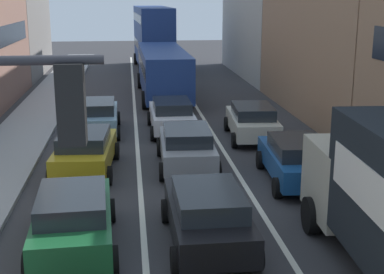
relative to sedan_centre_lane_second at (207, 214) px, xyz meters
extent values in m
cube|color=#989898|center=(-6.57, 12.48, -0.73)|extent=(2.60, 64.00, 0.14)
cube|color=silver|center=(-1.57, 12.48, -0.79)|extent=(0.16, 60.00, 0.01)
cube|color=silver|center=(1.83, 12.48, -0.79)|extent=(0.16, 60.00, 0.01)
cube|color=black|center=(-8.35, 19.98, 3.09)|extent=(0.02, 8.80, 1.10)
cube|color=black|center=(-2.42, -6.86, 4.15)|extent=(0.28, 0.28, 0.84)
sphere|color=red|center=(-2.42, -6.71, 4.41)|extent=(0.18, 0.18, 0.18)
sphere|color=#F2A519|center=(-2.42, -6.71, 4.15)|extent=(0.18, 0.18, 0.18)
sphere|color=green|center=(-2.42, -6.71, 3.89)|extent=(0.18, 0.18, 0.18)
cube|color=#B7B29E|center=(3.97, 0.25, 0.63)|extent=(2.52, 2.52, 1.90)
cube|color=black|center=(4.03, 1.46, 1.01)|extent=(2.01, 0.13, 0.70)
cube|color=white|center=(2.57, -3.44, 1.66)|extent=(0.25, 4.48, 0.90)
cylinder|color=black|center=(2.78, 0.39, -0.32)|extent=(0.35, 0.97, 0.96)
cube|color=black|center=(0.00, 0.05, -0.13)|extent=(1.83, 4.31, 0.70)
cube|color=#1E2328|center=(0.00, -0.15, 0.43)|extent=(1.60, 2.42, 0.52)
cylinder|color=black|center=(-0.93, 1.51, -0.48)|extent=(0.22, 0.64, 0.64)
cylinder|color=black|center=(0.91, 1.52, -0.48)|extent=(0.22, 0.64, 0.64)
cylinder|color=black|center=(-0.91, -1.42, -0.48)|extent=(0.22, 0.64, 0.64)
cylinder|color=black|center=(0.93, -1.40, -0.48)|extent=(0.22, 0.64, 0.64)
cube|color=#19592D|center=(-3.26, 0.21, -0.13)|extent=(2.00, 4.38, 0.70)
cube|color=#1E2328|center=(-3.26, 0.01, 0.43)|extent=(1.69, 2.48, 0.52)
cylinder|color=black|center=(-4.25, 1.63, -0.48)|extent=(0.25, 0.65, 0.64)
cylinder|color=black|center=(-2.41, 1.71, -0.48)|extent=(0.25, 0.65, 0.64)
cylinder|color=black|center=(-4.12, -1.30, -0.48)|extent=(0.25, 0.65, 0.64)
cylinder|color=black|center=(-2.28, -1.21, -0.48)|extent=(0.25, 0.65, 0.64)
cube|color=gray|center=(0.15, 6.35, -0.13)|extent=(1.92, 4.35, 0.70)
cube|color=#1E2328|center=(0.15, 6.15, 0.43)|extent=(1.65, 2.45, 0.52)
cylinder|color=black|center=(-0.73, 7.84, -0.48)|extent=(0.24, 0.65, 0.64)
cylinder|color=black|center=(1.11, 7.78, -0.48)|extent=(0.24, 0.65, 0.64)
cylinder|color=black|center=(-0.81, 4.91, -0.48)|extent=(0.24, 0.65, 0.64)
cylinder|color=black|center=(1.03, 4.86, -0.48)|extent=(0.24, 0.65, 0.64)
cube|color=#B29319|center=(-3.40, 6.23, -0.13)|extent=(2.08, 4.41, 0.70)
cube|color=#1E2328|center=(-3.42, 6.03, 0.43)|extent=(1.74, 2.51, 0.52)
cylinder|color=black|center=(-4.22, 7.75, -0.48)|extent=(0.26, 0.65, 0.64)
cylinder|color=black|center=(-2.39, 7.63, -0.48)|extent=(0.26, 0.65, 0.64)
cylinder|color=black|center=(-4.42, 4.84, -0.48)|extent=(0.26, 0.65, 0.64)
cylinder|color=black|center=(-2.58, 4.71, -0.48)|extent=(0.26, 0.65, 0.64)
cube|color=silver|center=(0.03, 11.63, -0.13)|extent=(1.82, 4.31, 0.70)
cube|color=#1E2328|center=(0.03, 11.43, 0.43)|extent=(1.60, 2.42, 0.52)
cylinder|color=black|center=(-0.90, 13.08, -0.48)|extent=(0.22, 0.64, 0.64)
cylinder|color=black|center=(0.94, 13.09, -0.48)|extent=(0.22, 0.64, 0.64)
cylinder|color=black|center=(-0.88, 10.16, -0.48)|extent=(0.22, 0.64, 0.64)
cylinder|color=black|center=(0.96, 10.17, -0.48)|extent=(0.22, 0.64, 0.64)
cube|color=#759EB7|center=(-3.31, 11.85, -0.13)|extent=(1.85, 4.32, 0.70)
cube|color=#1E2328|center=(-3.30, 11.65, 0.43)|extent=(1.61, 2.43, 0.52)
cylinder|color=black|center=(-4.24, 13.30, -0.48)|extent=(0.23, 0.64, 0.64)
cylinder|color=black|center=(-2.40, 13.32, -0.48)|extent=(0.23, 0.64, 0.64)
cylinder|color=black|center=(-4.21, 10.38, -0.48)|extent=(0.23, 0.64, 0.64)
cylinder|color=black|center=(-2.37, 10.40, -0.48)|extent=(0.23, 0.64, 0.64)
cube|color=#194C8C|center=(3.58, 4.37, -0.13)|extent=(2.05, 4.40, 0.70)
cube|color=#1E2328|center=(3.57, 4.17, 0.43)|extent=(1.72, 2.50, 0.52)
cylinder|color=black|center=(2.74, 5.88, -0.48)|extent=(0.26, 0.65, 0.64)
cylinder|color=black|center=(4.58, 5.77, -0.48)|extent=(0.26, 0.65, 0.64)
cylinder|color=black|center=(2.57, 2.96, -0.48)|extent=(0.26, 0.65, 0.64)
cylinder|color=black|center=(4.41, 2.85, -0.48)|extent=(0.26, 0.65, 0.64)
cube|color=beige|center=(3.37, 10.06, -0.13)|extent=(2.09, 4.41, 0.70)
cube|color=#1E2328|center=(3.36, 9.86, 0.43)|extent=(1.74, 2.51, 0.52)
cylinder|color=black|center=(2.55, 11.58, -0.48)|extent=(0.26, 0.65, 0.64)
cylinder|color=black|center=(4.39, 11.46, -0.48)|extent=(0.26, 0.65, 0.64)
cylinder|color=black|center=(2.35, 8.66, -0.48)|extent=(0.26, 0.65, 0.64)
cylinder|color=black|center=(4.19, 8.54, -0.48)|extent=(0.26, 0.65, 0.64)
cube|color=navy|center=(0.19, 20.07, 0.90)|extent=(2.65, 10.53, 2.40)
cube|color=black|center=(0.19, 20.07, 1.26)|extent=(2.67, 9.90, 0.70)
cylinder|color=black|center=(-1.11, 23.83, -0.30)|extent=(0.31, 1.00, 1.00)
cylinder|color=black|center=(1.39, 23.86, -0.30)|extent=(0.31, 1.00, 1.00)
cylinder|color=black|center=(-1.02, 16.90, -0.30)|extent=(0.31, 1.00, 1.00)
cylinder|color=black|center=(1.48, 16.94, -0.30)|extent=(0.31, 1.00, 1.00)
cube|color=navy|center=(0.21, 32.90, 0.90)|extent=(2.93, 10.59, 2.40)
cube|color=black|center=(0.21, 32.90, 1.26)|extent=(2.93, 9.97, 0.70)
cube|color=navy|center=(0.21, 32.90, 3.18)|extent=(2.93, 10.59, 2.16)
cube|color=black|center=(0.21, 32.90, 3.42)|extent=(2.93, 9.97, 0.64)
cylinder|color=black|center=(-1.19, 36.62, -0.30)|extent=(0.34, 1.01, 1.00)
cylinder|color=black|center=(1.31, 36.72, -0.30)|extent=(0.34, 1.01, 1.00)
cylinder|color=black|center=(-0.91, 29.70, -0.30)|extent=(0.34, 1.01, 1.00)
cylinder|color=black|center=(1.59, 29.80, -0.30)|extent=(0.34, 1.01, 1.00)
camera|label=1|loc=(-1.82, -12.48, 5.24)|focal=51.47mm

